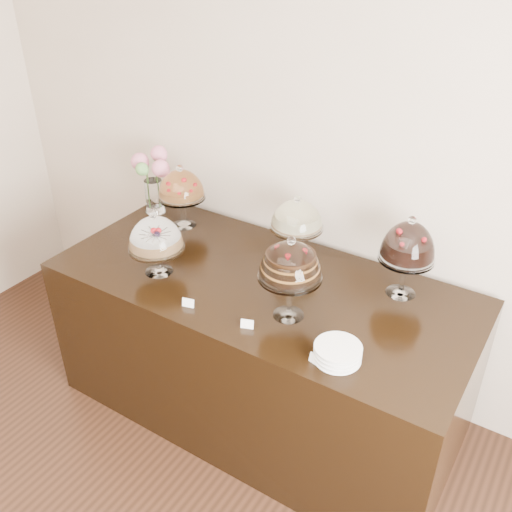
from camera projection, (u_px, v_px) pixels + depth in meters
The scene contains 12 objects.
wall_back at pixel (348, 145), 2.94m from camera, with size 5.00×0.04×3.00m, color beige.
display_counter at pixel (261, 348), 3.17m from camera, with size 2.20×1.00×0.90m, color black.
cake_stand_sugar_sponge at pixel (156, 237), 2.91m from camera, with size 0.29×0.29×0.35m.
cake_stand_choco_layer at pixel (290, 264), 2.55m from camera, with size 0.30×0.30×0.43m.
cake_stand_cheesecake at pixel (297, 218), 3.03m from camera, with size 0.29×0.29×0.37m.
cake_stand_dark_choco at pixel (408, 245), 2.71m from camera, with size 0.27×0.27×0.43m.
cake_stand_fruit_tart at pixel (181, 187), 3.33m from camera, with size 0.28×0.28×0.39m.
flower_vase at pixel (152, 176), 3.49m from camera, with size 0.28×0.24×0.41m.
plate_stack at pixel (338, 353), 2.41m from camera, with size 0.20×0.20×0.07m.
price_card_left at pixel (188, 303), 2.74m from camera, with size 0.06×0.01×0.04m, color white.
price_card_right at pixel (315, 359), 2.40m from camera, with size 0.06×0.01×0.04m, color white.
price_card_extra at pixel (247, 324), 2.60m from camera, with size 0.06×0.01×0.04m, color white.
Camera 1 is at (1.10, 0.38, 2.55)m, focal length 40.00 mm.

